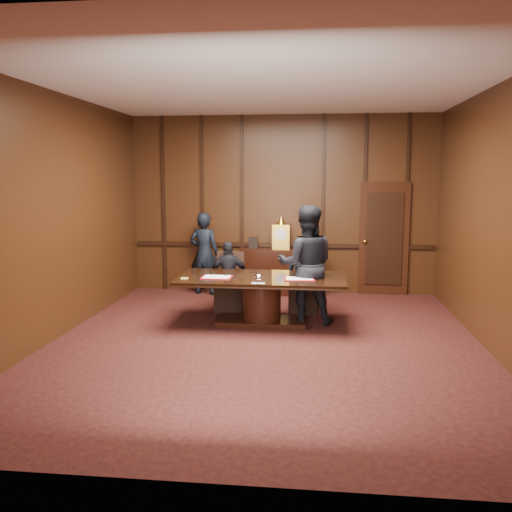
{
  "coord_description": "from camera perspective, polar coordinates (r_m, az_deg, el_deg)",
  "views": [
    {
      "loc": [
        0.69,
        -7.25,
        2.31
      ],
      "look_at": [
        -0.27,
        1.24,
        1.05
      ],
      "focal_mm": 38.0,
      "sensor_mm": 36.0,
      "label": 1
    }
  ],
  "objects": [
    {
      "name": "room",
      "position": [
        7.44,
        1.6,
        3.86
      ],
      "size": [
        7.0,
        7.04,
        3.5
      ],
      "color": "black",
      "rests_on": "ground"
    },
    {
      "name": "witness_right",
      "position": [
        8.53,
        5.31,
        -0.93
      ],
      "size": [
        0.94,
        0.75,
        1.87
      ],
      "primitive_type": "imported",
      "rotation": [
        0.0,
        0.0,
        3.19
      ],
      "color": "black",
      "rests_on": "ground"
    },
    {
      "name": "folder_right",
      "position": [
        8.26,
        4.59,
        -2.4
      ],
      "size": [
        0.49,
        0.37,
        0.02
      ],
      "rotation": [
        0.0,
        0.0,
        0.08
      ],
      "color": "#AA0F1A",
      "rests_on": "conference_table"
    },
    {
      "name": "signatory_left",
      "position": [
        9.34,
        -2.87,
        -2.15
      ],
      "size": [
        0.75,
        0.42,
        1.21
      ],
      "primitive_type": "imported",
      "rotation": [
        0.0,
        0.0,
        3.33
      ],
      "color": "black",
      "rests_on": "ground"
    },
    {
      "name": "inkstand",
      "position": [
        7.99,
        0.28,
        -2.4
      ],
      "size": [
        0.2,
        0.14,
        0.12
      ],
      "color": "white",
      "rests_on": "conference_table"
    },
    {
      "name": "folder_left",
      "position": [
        8.38,
        -4.15,
        -2.24
      ],
      "size": [
        0.46,
        0.33,
        0.02
      ],
      "rotation": [
        0.0,
        0.0,
        0.0
      ],
      "color": "#AA0F1A",
      "rests_on": "conference_table"
    },
    {
      "name": "chair_right",
      "position": [
        9.36,
        5.14,
        -4.1
      ],
      "size": [
        0.53,
        0.53,
        0.99
      ],
      "rotation": [
        0.0,
        0.0,
        -0.1
      ],
      "color": "black",
      "rests_on": "ground"
    },
    {
      "name": "witness_left",
      "position": [
        10.69,
        -5.46,
        0.28
      ],
      "size": [
        0.64,
        0.47,
        1.62
      ],
      "primitive_type": "imported",
      "rotation": [
        0.0,
        0.0,
        2.99
      ],
      "color": "black",
      "rests_on": "ground"
    },
    {
      "name": "conference_table",
      "position": [
        8.49,
        0.61,
        -3.85
      ],
      "size": [
        2.62,
        1.32,
        0.76
      ],
      "color": "black",
      "rests_on": "ground"
    },
    {
      "name": "sideboard",
      "position": [
        10.69,
        2.64,
        -1.45
      ],
      "size": [
        1.6,
        0.45,
        1.54
      ],
      "color": "black",
      "rests_on": "ground"
    },
    {
      "name": "chair_left",
      "position": [
        9.47,
        -2.79,
        -3.92
      ],
      "size": [
        0.5,
        0.5,
        0.99
      ],
      "rotation": [
        0.0,
        0.0,
        0.04
      ],
      "color": "black",
      "rests_on": "ground"
    },
    {
      "name": "notepad",
      "position": [
        8.35,
        -7.54,
        -2.34
      ],
      "size": [
        0.1,
        0.07,
        0.01
      ],
      "primitive_type": "cube",
      "rotation": [
        0.0,
        0.0,
        -0.03
      ],
      "color": "#DEE06D",
      "rests_on": "conference_table"
    },
    {
      "name": "signatory_right",
      "position": [
        9.21,
        5.14,
        -1.91
      ],
      "size": [
        0.71,
        0.51,
        1.34
      ],
      "primitive_type": "imported",
      "rotation": [
        0.0,
        0.0,
        3.01
      ],
      "color": "black",
      "rests_on": "ground"
    }
  ]
}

